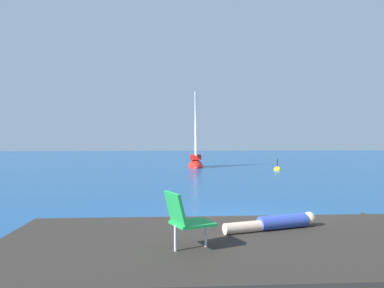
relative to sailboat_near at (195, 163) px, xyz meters
name	(u,v)px	position (x,y,z in m)	size (l,w,h in m)	color
ground_plane	(240,222)	(-1.25, -21.12, -0.38)	(160.00, 160.00, 0.00)	navy
shore_ledge	(256,260)	(-1.95, -25.07, -0.07)	(7.75, 3.52, 0.62)	#2D2823
boulder_seaward	(375,239)	(1.23, -23.09, -0.38)	(1.15, 0.92, 0.63)	#312A1E
boulder_inland	(210,249)	(-2.39, -23.45, -0.38)	(1.45, 1.16, 0.80)	#2C2A25
sailboat_near	(195,163)	(0.00, 0.00, 0.00)	(1.53, 3.85, 7.04)	red
person_sunbather	(276,223)	(-1.44, -24.51, 0.35)	(1.72, 0.64, 0.25)	#334CB2
beach_chair	(185,217)	(-3.07, -25.50, 0.68)	(0.73, 0.66, 0.80)	green
marker_buoy	(278,170)	(5.73, -3.98, -0.37)	(0.56, 0.56, 1.13)	yellow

